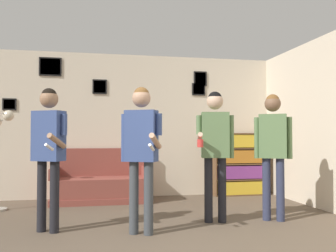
{
  "coord_description": "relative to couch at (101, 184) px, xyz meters",
  "views": [
    {
      "loc": [
        -0.79,
        -2.93,
        1.12
      ],
      "look_at": [
        0.2,
        2.08,
        1.28
      ],
      "focal_mm": 40.0,
      "sensor_mm": 36.0,
      "label": 1
    }
  ],
  "objects": [
    {
      "name": "person_player_foreground_left",
      "position": [
        -0.67,
        -2.06,
        0.76
      ],
      "size": [
        0.44,
        0.6,
        1.71
      ],
      "color": "black",
      "rests_on": "ground_plane"
    },
    {
      "name": "bookshelf",
      "position": [
        2.65,
        0.19,
        0.3
      ],
      "size": [
        1.05,
        0.3,
        1.21
      ],
      "color": "brown",
      "rests_on": "ground_plane"
    },
    {
      "name": "wall_right",
      "position": [
        3.36,
        -1.7,
        1.05
      ],
      "size": [
        0.06,
        6.57,
        2.7
      ],
      "color": "beige",
      "rests_on": "ground_plane"
    },
    {
      "name": "person_watcher_holding_cup",
      "position": [
        1.44,
        -1.96,
        0.77
      ],
      "size": [
        0.55,
        0.4,
        1.73
      ],
      "color": "black",
      "rests_on": "ground_plane"
    },
    {
      "name": "person_player_foreground_center",
      "position": [
        0.41,
        -2.38,
        0.76
      ],
      "size": [
        0.45,
        0.59,
        1.71
      ],
      "color": "#3D4247",
      "rests_on": "ground_plane"
    },
    {
      "name": "couch",
      "position": [
        0.0,
        0.0,
        0.0
      ],
      "size": [
        1.7,
        0.8,
        0.92
      ],
      "color": "brown",
      "rests_on": "ground_plane"
    },
    {
      "name": "person_spectator_near_bookshelf",
      "position": [
        2.25,
        -2.02,
        0.75
      ],
      "size": [
        0.44,
        0.35,
        1.71
      ],
      "color": "#2D334C",
      "rests_on": "ground_plane"
    },
    {
      "name": "wall_back",
      "position": [
        0.65,
        0.41,
        1.06
      ],
      "size": [
        7.76,
        0.08,
        2.7
      ],
      "color": "beige",
      "rests_on": "ground_plane"
    }
  ]
}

